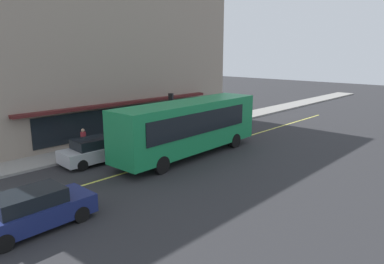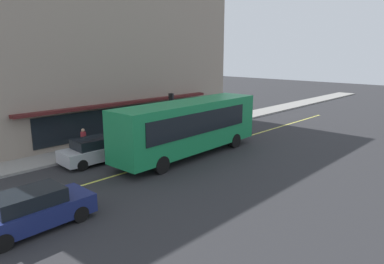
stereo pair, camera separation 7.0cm
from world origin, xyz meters
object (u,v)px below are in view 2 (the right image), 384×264
(bus, at_px, (189,125))
(traffic_light, at_px, (172,104))
(pedestrian_near_storefront, at_px, (84,139))
(car_navy, at_px, (33,210))
(pedestrian_at_corner, at_px, (194,117))
(car_silver, at_px, (96,150))
(car_white, at_px, (210,125))

(bus, height_order, traffic_light, bus)
(bus, distance_m, pedestrian_near_storefront, 6.82)
(car_navy, xyz_separation_m, pedestrian_at_corner, (16.47, 7.30, 0.36))
(traffic_light, height_order, pedestrian_at_corner, traffic_light)
(car_silver, distance_m, pedestrian_near_storefront, 1.83)
(bus, distance_m, car_silver, 5.91)
(pedestrian_near_storefront, bearing_deg, car_white, -11.16)
(traffic_light, relative_size, pedestrian_near_storefront, 1.97)
(bus, xyz_separation_m, traffic_light, (3.20, 5.07, 0.55))
(traffic_light, bearing_deg, pedestrian_near_storefront, -178.56)
(car_white, xyz_separation_m, car_navy, (-16.24, -5.25, 0.00))
(bus, bearing_deg, traffic_light, 57.76)
(traffic_light, distance_m, pedestrian_at_corner, 2.81)
(traffic_light, bearing_deg, car_navy, -152.12)
(traffic_light, relative_size, car_white, 0.74)
(bus, xyz_separation_m, pedestrian_near_storefront, (-4.70, 4.88, -0.86))
(pedestrian_at_corner, bearing_deg, pedestrian_near_storefront, -179.62)
(car_navy, bearing_deg, pedestrian_near_storefront, 49.60)
(pedestrian_near_storefront, bearing_deg, pedestrian_at_corner, 0.38)
(car_white, bearing_deg, car_navy, -162.09)
(car_silver, xyz_separation_m, pedestrian_at_corner, (10.49, 1.85, 0.36))
(car_white, distance_m, pedestrian_at_corner, 2.10)
(car_white, relative_size, pedestrian_near_storefront, 2.66)
(bus, bearing_deg, car_navy, -167.73)
(car_silver, height_order, pedestrian_at_corner, pedestrian_at_corner)
(car_silver, bearing_deg, traffic_light, 13.74)
(pedestrian_near_storefront, bearing_deg, car_navy, -130.40)
(car_navy, bearing_deg, bus, 12.27)
(bus, height_order, pedestrian_near_storefront, bus)
(car_navy, height_order, pedestrian_near_storefront, pedestrian_near_storefront)
(car_white, relative_size, car_navy, 1.00)
(car_white, bearing_deg, car_silver, 178.83)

